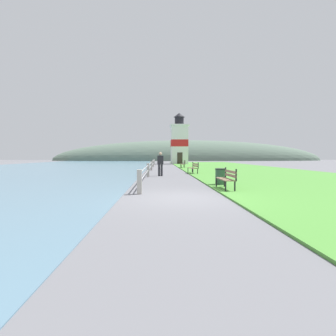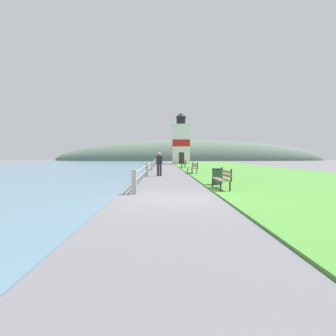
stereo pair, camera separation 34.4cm
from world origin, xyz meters
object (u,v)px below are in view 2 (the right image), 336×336
(park_bench_near, at_px, (223,178))
(person_strolling, at_px, (159,163))
(park_bench_midway, at_px, (193,167))
(trash_bin, at_px, (217,177))
(lighthouse, at_px, (181,142))
(park_bench_far, at_px, (184,164))

(park_bench_near, xyz_separation_m, person_strolling, (-2.79, 7.80, 0.39))
(park_bench_near, bearing_deg, park_bench_midway, -90.19)
(trash_bin, bearing_deg, park_bench_midway, 91.50)
(park_bench_near, height_order, park_bench_midway, same)
(park_bench_near, xyz_separation_m, lighthouse, (0.70, 35.20, 3.34))
(park_bench_near, height_order, lighthouse, lighthouse)
(lighthouse, distance_m, person_strolling, 27.78)
(lighthouse, height_order, trash_bin, lighthouse)
(park_bench_near, bearing_deg, park_bench_far, -90.63)
(park_bench_midway, xyz_separation_m, trash_bin, (0.22, -8.25, -0.11))
(park_bench_near, distance_m, park_bench_midway, 9.94)
(person_strolling, bearing_deg, trash_bin, -160.52)
(lighthouse, xyz_separation_m, trash_bin, (-0.58, -33.51, -3.45))
(park_bench_midway, bearing_deg, park_bench_far, -97.77)
(park_bench_far, xyz_separation_m, lighthouse, (0.74, 15.78, 3.34))
(park_bench_near, relative_size, park_bench_midway, 0.94)
(park_bench_near, relative_size, lighthouse, 0.18)
(lighthouse, bearing_deg, person_strolling, -97.26)
(park_bench_near, xyz_separation_m, park_bench_far, (-0.04, 19.42, 0.00))
(person_strolling, xyz_separation_m, trash_bin, (2.91, -6.11, -0.51))
(park_bench_near, bearing_deg, trash_bin, -94.82)
(park_bench_near, distance_m, park_bench_far, 19.42)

